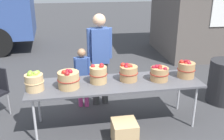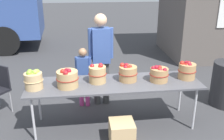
# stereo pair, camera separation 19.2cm
# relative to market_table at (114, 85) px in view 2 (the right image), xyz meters

# --- Properties ---
(ground_plane) EXTENTS (40.00, 40.00, 0.00)m
(ground_plane) POSITION_rel_market_table_xyz_m (0.00, 0.00, -0.71)
(ground_plane) COLOR #38383A
(market_table) EXTENTS (2.70, 0.76, 0.75)m
(market_table) POSITION_rel_market_table_xyz_m (0.00, 0.00, 0.00)
(market_table) COLOR #4C4C51
(market_table) RESTS_ON ground
(apple_basket_green_0) EXTENTS (0.28, 0.28, 0.30)m
(apple_basket_green_0) POSITION_rel_market_table_xyz_m (-1.21, -0.06, 0.18)
(apple_basket_green_0) COLOR tan
(apple_basket_green_0) RESTS_ON market_table
(apple_basket_red_0) EXTENTS (0.34, 0.34, 0.30)m
(apple_basket_red_0) POSITION_rel_market_table_xyz_m (-0.72, -0.06, 0.17)
(apple_basket_red_0) COLOR tan
(apple_basket_red_0) RESTS_ON market_table
(apple_basket_red_1) EXTENTS (0.28, 0.28, 0.32)m
(apple_basket_red_1) POSITION_rel_market_table_xyz_m (-0.26, 0.05, 0.18)
(apple_basket_red_1) COLOR tan
(apple_basket_red_1) RESTS_ON market_table
(apple_basket_red_2) EXTENTS (0.30, 0.30, 0.29)m
(apple_basket_red_2) POSITION_rel_market_table_xyz_m (0.22, 0.06, 0.17)
(apple_basket_red_2) COLOR #A87F51
(apple_basket_red_2) RESTS_ON market_table
(apple_basket_red_3) EXTENTS (0.30, 0.30, 0.27)m
(apple_basket_red_3) POSITION_rel_market_table_xyz_m (0.70, -0.03, 0.16)
(apple_basket_red_3) COLOR #A87F51
(apple_basket_red_3) RESTS_ON market_table
(apple_basket_red_4) EXTENTS (0.29, 0.29, 0.30)m
(apple_basket_red_4) POSITION_rel_market_table_xyz_m (1.18, 0.02, 0.18)
(apple_basket_red_4) COLOR #A87F51
(apple_basket_red_4) RESTS_ON market_table
(vendor_adult) EXTENTS (0.45, 0.24, 1.71)m
(vendor_adult) POSITION_rel_market_table_xyz_m (-0.14, 0.77, 0.29)
(vendor_adult) COLOR #3F3F3F
(vendor_adult) RESTS_ON ground
(child_customer) EXTENTS (0.29, 0.19, 1.13)m
(child_customer) POSITION_rel_market_table_xyz_m (-0.47, 0.71, -0.05)
(child_customer) COLOR #CC3F8C
(child_customer) RESTS_ON ground
(food_kiosk) EXTENTS (3.58, 3.00, 2.74)m
(food_kiosk) POSITION_rel_market_table_xyz_m (3.66, 3.68, 0.67)
(food_kiosk) COLOR #59514C
(food_kiosk) RESTS_ON ground
(produce_crate) EXTENTS (0.35, 0.35, 0.35)m
(produce_crate) POSITION_rel_market_table_xyz_m (0.04, -0.52, -0.54)
(produce_crate) COLOR tan
(produce_crate) RESTS_ON ground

